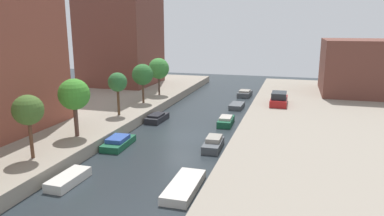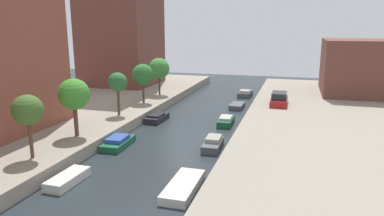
{
  "view_description": "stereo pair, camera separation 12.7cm",
  "coord_description": "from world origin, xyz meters",
  "px_view_note": "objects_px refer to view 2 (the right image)",
  "views": [
    {
      "loc": [
        9.54,
        -28.97,
        9.78
      ],
      "look_at": [
        -0.09,
        4.05,
        1.75
      ],
      "focal_mm": 33.12,
      "sensor_mm": 36.0,
      "label": 1
    },
    {
      "loc": [
        9.66,
        -28.93,
        9.78
      ],
      "look_at": [
        -0.09,
        4.05,
        1.75
      ],
      "focal_mm": 33.12,
      "sensor_mm": 36.0,
      "label": 2
    }
  ],
  "objects_px": {
    "street_tree_1": "(28,110)",
    "street_tree_4": "(143,75)",
    "street_tree_3": "(118,83)",
    "moored_boat_right_1": "(183,186)",
    "moored_boat_left_2": "(118,142)",
    "moored_boat_right_5": "(245,94)",
    "parked_car": "(279,99)",
    "street_tree_2": "(74,95)",
    "low_block_right": "(363,67)",
    "moored_boat_right_3": "(226,121)",
    "moored_boat_right_2": "(213,144)",
    "moored_boat_left_1": "(68,179)",
    "street_tree_5": "(159,69)",
    "moored_boat_right_4": "(237,106)",
    "moored_boat_left_3": "(157,118)"
  },
  "relations": [
    {
      "from": "street_tree_5",
      "to": "moored_boat_left_3",
      "type": "bearing_deg",
      "value": -70.17
    },
    {
      "from": "moored_boat_left_3",
      "to": "moored_boat_right_5",
      "type": "height_order",
      "value": "moored_boat_right_5"
    },
    {
      "from": "street_tree_1",
      "to": "moored_boat_right_2",
      "type": "bearing_deg",
      "value": 36.68
    },
    {
      "from": "moored_boat_right_3",
      "to": "moored_boat_left_2",
      "type": "bearing_deg",
      "value": -128.76
    },
    {
      "from": "street_tree_5",
      "to": "street_tree_1",
      "type": "bearing_deg",
      "value": -90.0
    },
    {
      "from": "moored_boat_right_2",
      "to": "moored_boat_right_5",
      "type": "height_order",
      "value": "moored_boat_right_2"
    },
    {
      "from": "low_block_right",
      "to": "moored_boat_right_3",
      "type": "distance_m",
      "value": 22.68
    },
    {
      "from": "moored_boat_left_2",
      "to": "moored_boat_right_3",
      "type": "height_order",
      "value": "moored_boat_right_3"
    },
    {
      "from": "street_tree_2",
      "to": "street_tree_3",
      "type": "distance_m",
      "value": 7.24
    },
    {
      "from": "parked_car",
      "to": "moored_boat_right_2",
      "type": "relative_size",
      "value": 1.37
    },
    {
      "from": "moored_boat_left_2",
      "to": "low_block_right",
      "type": "bearing_deg",
      "value": 49.33
    },
    {
      "from": "parked_car",
      "to": "moored_boat_right_1",
      "type": "height_order",
      "value": "parked_car"
    },
    {
      "from": "street_tree_2",
      "to": "moored_boat_left_2",
      "type": "bearing_deg",
      "value": 20.01
    },
    {
      "from": "moored_boat_right_1",
      "to": "low_block_right",
      "type": "bearing_deg",
      "value": 65.59
    },
    {
      "from": "low_block_right",
      "to": "parked_car",
      "type": "relative_size",
      "value": 2.43
    },
    {
      "from": "moored_boat_left_2",
      "to": "moored_boat_right_1",
      "type": "relative_size",
      "value": 0.84
    },
    {
      "from": "street_tree_3",
      "to": "moored_boat_right_3",
      "type": "distance_m",
      "value": 11.47
    },
    {
      "from": "moored_boat_left_3",
      "to": "moored_boat_right_3",
      "type": "xyz_separation_m",
      "value": [
        7.18,
        0.73,
        0.02
      ]
    },
    {
      "from": "street_tree_3",
      "to": "moored_boat_left_3",
      "type": "bearing_deg",
      "value": 34.83
    },
    {
      "from": "street_tree_2",
      "to": "moored_boat_right_4",
      "type": "relative_size",
      "value": 1.54
    },
    {
      "from": "moored_boat_left_2",
      "to": "moored_boat_right_5",
      "type": "relative_size",
      "value": 1.12
    },
    {
      "from": "street_tree_1",
      "to": "street_tree_2",
      "type": "relative_size",
      "value": 0.93
    },
    {
      "from": "street_tree_3",
      "to": "moored_boat_right_4",
      "type": "xyz_separation_m",
      "value": [
        10.27,
        10.53,
        -4.01
      ]
    },
    {
      "from": "street_tree_3",
      "to": "moored_boat_left_3",
      "type": "height_order",
      "value": "street_tree_3"
    },
    {
      "from": "street_tree_4",
      "to": "low_block_right",
      "type": "bearing_deg",
      "value": 28.33
    },
    {
      "from": "street_tree_5",
      "to": "moored_boat_left_3",
      "type": "xyz_separation_m",
      "value": [
        3.19,
        -8.85,
        -4.05
      ]
    },
    {
      "from": "street_tree_2",
      "to": "moored_boat_right_5",
      "type": "distance_m",
      "value": 27.58
    },
    {
      "from": "moored_boat_right_3",
      "to": "moored_boat_right_1",
      "type": "bearing_deg",
      "value": -88.63
    },
    {
      "from": "moored_boat_left_1",
      "to": "moored_boat_right_2",
      "type": "bearing_deg",
      "value": 50.75
    },
    {
      "from": "moored_boat_left_3",
      "to": "moored_boat_right_3",
      "type": "distance_m",
      "value": 7.22
    },
    {
      "from": "street_tree_1",
      "to": "street_tree_4",
      "type": "xyz_separation_m",
      "value": [
        0.0,
        18.42,
        -0.05
      ]
    },
    {
      "from": "street_tree_4",
      "to": "moored_boat_left_3",
      "type": "xyz_separation_m",
      "value": [
        3.19,
        -3.81,
        -3.92
      ]
    },
    {
      "from": "street_tree_4",
      "to": "street_tree_5",
      "type": "bearing_deg",
      "value": 90.0
    },
    {
      "from": "moored_boat_left_1",
      "to": "moored_boat_right_2",
      "type": "relative_size",
      "value": 0.99
    },
    {
      "from": "street_tree_1",
      "to": "street_tree_4",
      "type": "distance_m",
      "value": 18.42
    },
    {
      "from": "moored_boat_right_2",
      "to": "moored_boat_right_3",
      "type": "height_order",
      "value": "moored_boat_right_2"
    },
    {
      "from": "moored_boat_left_2",
      "to": "moored_boat_right_2",
      "type": "distance_m",
      "value": 7.85
    },
    {
      "from": "street_tree_1",
      "to": "moored_boat_right_3",
      "type": "xyz_separation_m",
      "value": [
        10.37,
        15.35,
        -3.94
      ]
    },
    {
      "from": "moored_boat_right_2",
      "to": "moored_boat_right_5",
      "type": "distance_m",
      "value": 22.48
    },
    {
      "from": "moored_boat_left_1",
      "to": "moored_boat_right_3",
      "type": "relative_size",
      "value": 0.95
    },
    {
      "from": "low_block_right",
      "to": "moored_boat_left_2",
      "type": "relative_size",
      "value": 2.92
    },
    {
      "from": "moored_boat_left_3",
      "to": "moored_boat_right_1",
      "type": "distance_m",
      "value": 16.33
    },
    {
      "from": "parked_car",
      "to": "moored_boat_left_3",
      "type": "bearing_deg",
      "value": -149.15
    },
    {
      "from": "street_tree_2",
      "to": "street_tree_5",
      "type": "height_order",
      "value": "street_tree_5"
    },
    {
      "from": "street_tree_4",
      "to": "moored_boat_right_4",
      "type": "distance_m",
      "value": 11.9
    },
    {
      "from": "street_tree_3",
      "to": "street_tree_4",
      "type": "relative_size",
      "value": 0.95
    },
    {
      "from": "parked_car",
      "to": "moored_boat_left_2",
      "type": "bearing_deg",
      "value": -128.0
    },
    {
      "from": "street_tree_3",
      "to": "moored_boat_right_1",
      "type": "height_order",
      "value": "street_tree_3"
    },
    {
      "from": "street_tree_5",
      "to": "moored_boat_right_5",
      "type": "height_order",
      "value": "street_tree_5"
    },
    {
      "from": "moored_boat_left_1",
      "to": "moored_boat_left_2",
      "type": "xyz_separation_m",
      "value": [
        -0.31,
        7.26,
        0.07
      ]
    }
  ]
}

